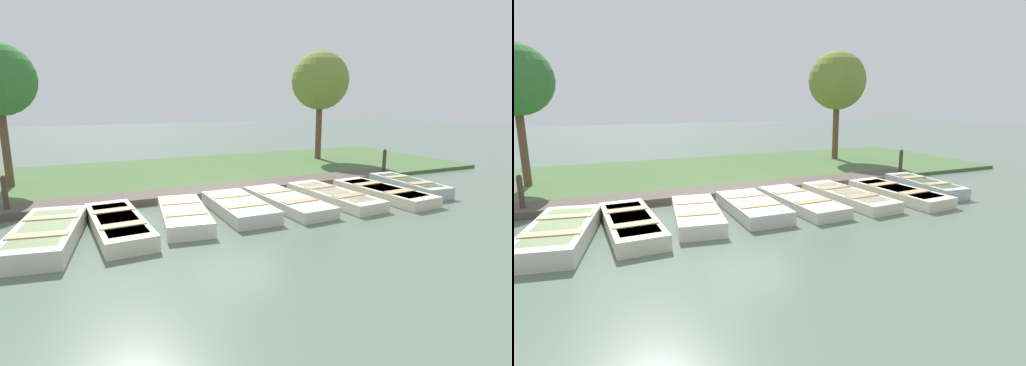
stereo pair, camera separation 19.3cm
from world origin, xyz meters
The scene contains 15 objects.
ground_plane centered at (0.00, 0.00, 0.00)m, with size 80.00×80.00×0.00m, color #566B5B.
shore_bank centered at (-5.00, 0.00, 0.07)m, with size 8.00×24.00×0.13m.
dock_walkway centered at (-1.27, 0.00, 0.10)m, with size 1.21×14.51×0.21m.
rowboat_0 centered at (1.54, -5.10, 0.21)m, with size 3.43×1.80×0.42m.
rowboat_1 centered at (1.37, -3.61, 0.18)m, with size 3.51×1.27×0.37m.
rowboat_2 centered at (1.29, -2.02, 0.19)m, with size 3.04×1.49×0.38m.
rowboat_3 centered at (1.17, -0.46, 0.19)m, with size 2.92×1.26×0.38m.
rowboat_4 centered at (1.13, 1.07, 0.16)m, with size 3.43×1.29×0.33m.
rowboat_5 centered at (1.17, 2.67, 0.16)m, with size 3.52×1.33×0.33m.
rowboat_6 centered at (1.46, 4.35, 0.17)m, with size 3.49×1.38×0.35m.
rowboat_7 centered at (1.08, 5.82, 0.19)m, with size 3.08×1.20×0.39m.
mooring_post_near centered at (-1.18, -6.12, 0.56)m, with size 0.14×0.14×1.11m.
mooring_post_far centered at (-1.18, 6.82, 0.56)m, with size 0.14×0.14×1.11m.
park_tree_far_left centered at (-4.73, -6.40, 3.65)m, with size 2.37×2.37×4.86m.
park_tree_left centered at (-5.70, 6.71, 3.88)m, with size 2.76×2.76×5.28m.
Camera 2 is at (10.91, -4.33, 3.07)m, focal length 28.00 mm.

